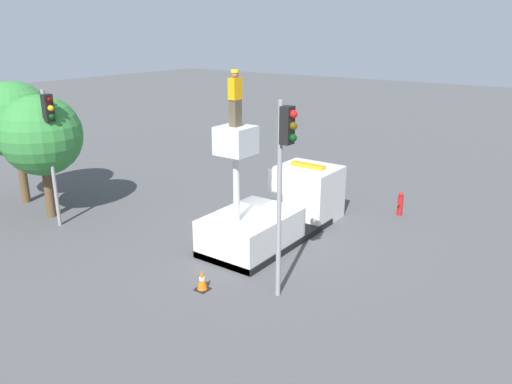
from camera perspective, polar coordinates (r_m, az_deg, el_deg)
name	(u,v)px	position (r m, az deg, el deg)	size (l,w,h in m)	color
ground_plane	(268,239)	(18.65, 1.41, -5.44)	(120.00, 120.00, 0.00)	#4C4C4F
bucket_truck	(278,211)	(18.81, 2.58, -2.20)	(6.65, 2.45, 4.54)	black
worker	(235,98)	(15.70, -2.39, 10.65)	(0.40, 0.26, 1.75)	brown
traffic_light_pole	(284,163)	(13.41, 3.23, 3.30)	(0.34, 0.57, 5.72)	gray
traffic_light_across	(50,132)	(20.32, -22.48, 6.35)	(0.34, 0.57, 5.34)	gray
fire_hydrant	(400,204)	(21.69, 16.16, -1.32)	(0.47, 0.23, 1.01)	red
traffic_cone_rear	(202,280)	(15.21, -6.17, -9.98)	(0.39, 0.39, 0.67)	black
tree_left_bg	(41,136)	(21.65, -23.34, 5.92)	(3.21, 3.21, 5.05)	brown
tree_right_bg	(14,120)	(24.02, -25.89, 7.39)	(3.28, 3.28, 5.38)	brown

